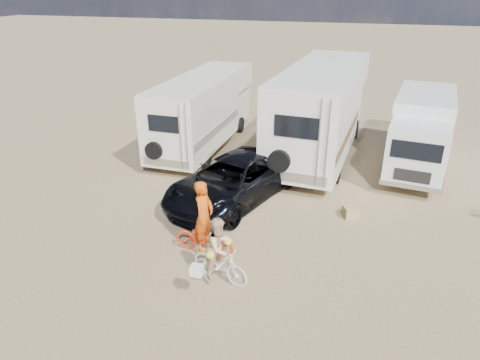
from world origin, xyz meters
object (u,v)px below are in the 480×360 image
(bike_woman, at_px, (220,264))
(bike_man, at_px, (205,238))
(rider_man, at_px, (204,221))
(rider_woman, at_px, (219,253))
(rv_left, at_px, (204,112))
(dark_suv, at_px, (232,180))
(rv_main, at_px, (321,112))
(box_truck, at_px, (420,134))
(crate, at_px, (351,212))
(cooler, at_px, (234,184))

(bike_woman, bearing_deg, bike_man, 54.30)
(bike_man, height_order, bike_woman, bike_woman)
(rider_man, height_order, rider_woman, rider_man)
(rv_left, relative_size, dark_suv, 1.43)
(rv_main, bearing_deg, rv_left, -171.54)
(bike_man, bearing_deg, box_truck, -31.95)
(dark_suv, bearing_deg, rider_woman, -58.30)
(box_truck, xyz_separation_m, crate, (-2.16, -4.77, -1.19))
(rv_main, height_order, dark_suv, rv_main)
(rv_left, distance_m, bike_woman, 9.56)
(dark_suv, relative_size, crate, 12.45)
(bike_man, xyz_separation_m, rider_woman, (0.76, -1.00, 0.33))
(cooler, bearing_deg, bike_woman, -60.10)
(cooler, bearing_deg, rv_left, 140.16)
(rv_main, relative_size, bike_man, 5.11)
(bike_woman, relative_size, rider_woman, 1.03)
(rv_left, distance_m, bike_man, 8.37)
(dark_suv, bearing_deg, rv_main, 84.76)
(rider_man, relative_size, crate, 4.58)
(bike_woman, xyz_separation_m, cooler, (-1.14, 4.88, -0.25))
(dark_suv, bearing_deg, bike_man, -67.63)
(rv_main, height_order, box_truck, rv_main)
(bike_man, bearing_deg, rider_woman, -138.35)
(rv_left, relative_size, crate, 17.81)
(rv_main, xyz_separation_m, bike_woman, (-1.21, -9.13, -1.33))
(rider_woman, bearing_deg, bike_woman, -72.94)
(bike_man, xyz_separation_m, cooler, (-0.39, 3.89, -0.21))
(bike_woman, bearing_deg, dark_suv, 30.44)
(rider_man, xyz_separation_m, crate, (3.60, 3.06, -0.79))
(dark_suv, relative_size, bike_man, 3.11)
(dark_suv, bearing_deg, crate, 17.52)
(rv_main, bearing_deg, rider_woman, -93.44)
(box_truck, bearing_deg, bike_woman, -112.19)
(dark_suv, height_order, bike_man, dark_suv)
(box_truck, distance_m, rider_woman, 10.16)
(bike_woman, distance_m, cooler, 5.02)
(rv_main, distance_m, rv_left, 4.93)
(rider_man, relative_size, rider_woman, 1.25)
(rv_main, relative_size, cooler, 15.10)
(bike_man, xyz_separation_m, crate, (3.60, 3.06, -0.27))
(cooler, bearing_deg, rv_main, 77.68)
(bike_man, distance_m, cooler, 3.91)
(bike_woman, bearing_deg, crate, -17.99)
(rider_woman, bearing_deg, bike_man, 54.30)
(rv_left, relative_size, rider_man, 3.89)
(bike_man, xyz_separation_m, bike_woman, (0.76, -1.00, 0.03))
(rv_left, distance_m, cooler, 4.81)
(rv_main, distance_m, bike_man, 8.48)
(box_truck, distance_m, rider_man, 9.73)
(dark_suv, distance_m, rider_man, 3.13)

